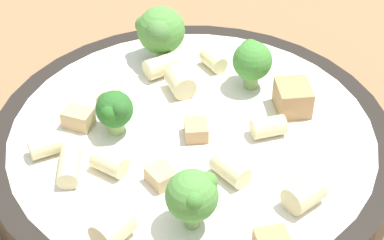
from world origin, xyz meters
TOP-DOWN VIEW (x-y plane):
  - ground_plane at (0.00, 0.00)m, footprint 2.00×2.00m
  - pasta_bowl at (0.00, 0.00)m, footprint 0.28×0.28m
  - broccoli_floret_0 at (-0.02, -0.05)m, footprint 0.03×0.03m
  - broccoli_floret_1 at (-0.03, 0.06)m, footprint 0.03×0.03m
  - broccoli_floret_2 at (-0.09, 0.02)m, footprint 0.04×0.04m
  - broccoli_floret_3 at (0.07, -0.04)m, footprint 0.03×0.03m
  - rigatoni_0 at (-0.07, 0.01)m, footprint 0.02×0.02m
  - rigatoni_1 at (-0.06, 0.05)m, footprint 0.02×0.01m
  - rigatoni_2 at (-0.04, 0.01)m, footprint 0.02×0.02m
  - rigatoni_3 at (-0.02, -0.09)m, footprint 0.01×0.02m
  - rigatoni_4 at (0.00, -0.09)m, footprint 0.03×0.02m
  - rigatoni_5 at (0.09, 0.03)m, footprint 0.02×0.03m
  - rigatoni_6 at (0.03, 0.04)m, footprint 0.02×0.03m
  - rigatoni_7 at (0.01, -0.06)m, footprint 0.03×0.02m
  - rigatoni_8 at (0.06, -0.08)m, footprint 0.02×0.03m
  - rigatoni_9 at (0.05, 0.00)m, footprint 0.03×0.02m
  - rigatoni_10 at (-0.06, -0.04)m, footprint 0.03×0.03m
  - chicken_chunk_0 at (-0.04, -0.07)m, footprint 0.02×0.02m
  - chicken_chunk_1 at (0.01, -0.00)m, footprint 0.02×0.02m
  - chicken_chunk_2 at (0.03, -0.04)m, footprint 0.02×0.02m
  - chicken_chunk_3 at (0.01, 0.07)m, footprint 0.03×0.03m

SIDE VIEW (x-z plane):
  - ground_plane at x=0.00m, z-range 0.00..0.00m
  - pasta_bowl at x=0.00m, z-range 0.00..0.04m
  - chicken_chunk_2 at x=0.03m, z-range 0.04..0.05m
  - chicken_chunk_1 at x=0.01m, z-range 0.04..0.05m
  - chicken_chunk_0 at x=-0.04m, z-range 0.04..0.05m
  - rigatoni_1 at x=-0.06m, z-range 0.04..0.05m
  - rigatoni_3 at x=-0.02m, z-range 0.04..0.05m
  - rigatoni_4 at x=0.00m, z-range 0.04..0.05m
  - rigatoni_10 at x=-0.06m, z-range 0.04..0.05m
  - rigatoni_6 at x=0.03m, z-range 0.04..0.05m
  - rigatoni_7 at x=0.01m, z-range 0.04..0.05m
  - rigatoni_9 at x=0.05m, z-range 0.04..0.05m
  - rigatoni_0 at x=-0.07m, z-range 0.04..0.05m
  - rigatoni_5 at x=0.09m, z-range 0.04..0.06m
  - rigatoni_8 at x=0.06m, z-range 0.04..0.06m
  - rigatoni_2 at x=-0.04m, z-range 0.04..0.06m
  - chicken_chunk_3 at x=0.01m, z-range 0.04..0.06m
  - broccoli_floret_0 at x=-0.02m, z-range 0.04..0.07m
  - broccoli_floret_1 at x=-0.03m, z-range 0.04..0.08m
  - broccoli_floret_3 at x=0.07m, z-range 0.04..0.08m
  - broccoli_floret_2 at x=-0.09m, z-range 0.04..0.08m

